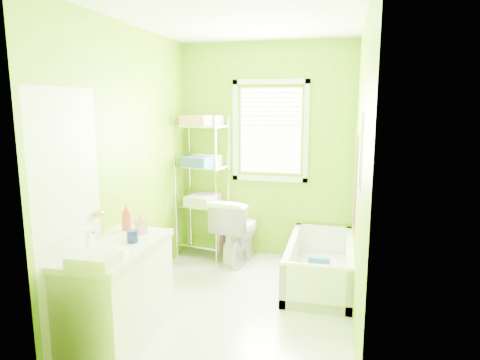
% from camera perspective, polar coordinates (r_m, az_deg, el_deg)
% --- Properties ---
extents(ground, '(2.90, 2.90, 0.00)m').
position_cam_1_polar(ground, '(4.23, -0.20, -16.25)').
color(ground, silver).
rests_on(ground, ground).
extents(room_envelope, '(2.14, 2.94, 2.62)m').
position_cam_1_polar(room_envelope, '(3.80, -0.22, 5.11)').
color(room_envelope, '#73A708').
rests_on(room_envelope, ground).
extents(window, '(0.92, 0.05, 1.22)m').
position_cam_1_polar(window, '(5.18, 4.08, 7.22)').
color(window, white).
rests_on(window, ground).
extents(door, '(0.09, 0.80, 2.00)m').
position_cam_1_polar(door, '(3.42, -21.64, -5.55)').
color(door, white).
rests_on(door, ground).
extents(right_wall_decor, '(0.04, 1.48, 1.17)m').
position_cam_1_polar(right_wall_decor, '(3.70, 15.48, 1.07)').
color(right_wall_decor, '#3F0718').
rests_on(right_wall_decor, ground).
extents(bathtub, '(0.67, 1.43, 0.46)m').
position_cam_1_polar(bathtub, '(4.70, 10.54, -11.67)').
color(bathtub, white).
rests_on(bathtub, ground).
extents(toilet, '(0.54, 0.82, 0.79)m').
position_cam_1_polar(toilet, '(5.15, -0.38, -6.60)').
color(toilet, white).
rests_on(toilet, ground).
extents(vanity, '(0.54, 1.05, 1.02)m').
position_cam_1_polar(vanity, '(3.63, -16.06, -13.93)').
color(vanity, white).
rests_on(vanity, ground).
extents(wire_shelf_unit, '(0.64, 0.52, 1.74)m').
position_cam_1_polar(wire_shelf_unit, '(5.20, -4.87, 1.16)').
color(wire_shelf_unit, silver).
rests_on(wire_shelf_unit, ground).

